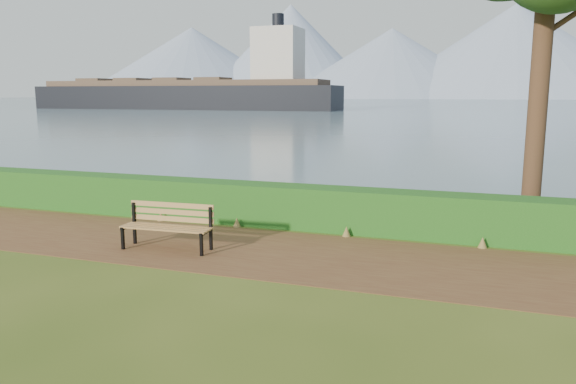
% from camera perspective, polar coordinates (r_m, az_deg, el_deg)
% --- Properties ---
extents(ground, '(140.00, 140.00, 0.00)m').
position_cam_1_polar(ground, '(11.35, -4.42, -6.33)').
color(ground, '#3A4F16').
rests_on(ground, ground).
extents(path, '(40.00, 3.40, 0.01)m').
position_cam_1_polar(path, '(11.61, -3.83, -5.92)').
color(path, brown).
rests_on(path, ground).
extents(hedge, '(32.00, 0.85, 1.00)m').
position_cam_1_polar(hedge, '(13.58, -0.05, -1.41)').
color(hedge, '#154714').
rests_on(hedge, ground).
extents(water, '(700.00, 510.00, 0.00)m').
position_cam_1_polar(water, '(270.02, 18.54, 8.80)').
color(water, '#405968').
rests_on(water, ground).
extents(mountains, '(585.00, 190.00, 70.00)m').
position_cam_1_polar(mountains, '(416.96, 17.82, 12.89)').
color(mountains, '#8192AC').
rests_on(mountains, ground).
extents(bench, '(1.92, 0.66, 0.95)m').
position_cam_1_polar(bench, '(11.84, -12.05, -3.10)').
color(bench, black).
rests_on(bench, ground).
extents(cargo_ship, '(64.88, 10.73, 19.67)m').
position_cam_1_polar(cargo_ship, '(116.24, -9.69, 9.72)').
color(cargo_ship, black).
rests_on(cargo_ship, ground).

